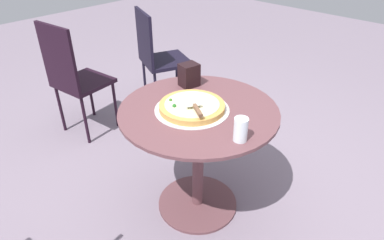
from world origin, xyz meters
name	(u,v)px	position (x,y,z in m)	size (l,w,h in m)	color
ground_plane	(197,204)	(0.00, 0.00, 0.00)	(10.00, 10.00, 0.00)	slate
patio_table	(198,140)	(0.00, 0.00, 0.49)	(0.84, 0.84, 0.69)	brown
pizza_on_tray	(192,107)	(-0.03, 0.02, 0.71)	(0.39, 0.39, 0.05)	silver
pizza_server	(195,106)	(-0.07, -0.03, 0.75)	(0.15, 0.21, 0.02)	silver
drinking_cup	(241,129)	(-0.08, -0.33, 0.75)	(0.06, 0.06, 0.11)	white
napkin_dispenser	(189,75)	(0.17, 0.23, 0.76)	(0.10, 0.09, 0.14)	black
patio_chair_near	(157,54)	(0.69, 1.12, 0.51)	(0.51, 0.51, 0.89)	black
patio_chair_far	(73,75)	(-0.05, 1.24, 0.52)	(0.41, 0.41, 0.92)	black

